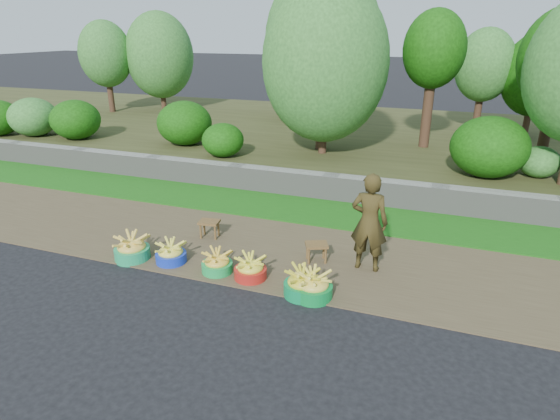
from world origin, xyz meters
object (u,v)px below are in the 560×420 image
(basin_c, at_px, (217,263))
(stool_left, at_px, (209,224))
(stool_right, at_px, (317,247))
(basin_d, at_px, (250,269))
(vendor_woman, at_px, (369,222))
(basin_a, at_px, (132,249))
(basin_e, at_px, (302,284))
(basin_f, at_px, (313,286))
(basin_b, at_px, (171,254))

(basin_c, bearing_deg, stool_left, 123.05)
(basin_c, xyz_separation_m, stool_right, (1.31, 0.84, 0.10))
(basin_d, xyz_separation_m, vendor_woman, (1.55, 0.89, 0.62))
(basin_d, bearing_deg, stool_left, 139.09)
(stool_left, bearing_deg, basin_d, -40.91)
(basin_a, height_order, vendor_woman, vendor_woman)
(basin_a, distance_m, basin_e, 2.89)
(basin_d, bearing_deg, vendor_woman, 29.76)
(basin_f, bearing_deg, basin_e, 176.12)
(basin_f, bearing_deg, stool_left, 150.90)
(basin_b, relative_size, basin_d, 0.99)
(basin_a, distance_m, stool_right, 2.94)
(basin_d, height_order, basin_f, basin_f)
(basin_f, bearing_deg, basin_c, 173.47)
(basin_e, bearing_deg, basin_c, 173.17)
(basin_c, height_order, vendor_woman, vendor_woman)
(basin_a, relative_size, basin_e, 1.07)
(basin_b, relative_size, vendor_woman, 0.32)
(basin_c, distance_m, basin_f, 1.57)
(basin_b, distance_m, basin_e, 2.24)
(basin_a, height_order, stool_left, basin_a)
(basin_b, xyz_separation_m, stool_left, (0.12, 1.05, 0.10))
(basin_e, distance_m, vendor_woman, 1.40)
(basin_d, bearing_deg, basin_b, 178.48)
(basin_c, relative_size, basin_f, 0.88)
(basin_d, distance_m, basin_f, 1.03)
(basin_e, height_order, stool_left, basin_e)
(basin_d, xyz_separation_m, basin_e, (0.86, -0.17, 0.01))
(basin_c, bearing_deg, stool_right, 32.59)
(basin_f, xyz_separation_m, stool_right, (-0.25, 1.02, 0.08))
(basin_b, xyz_separation_m, stool_right, (2.14, 0.81, 0.10))
(basin_c, relative_size, basin_e, 0.90)
(basin_f, bearing_deg, basin_d, 170.12)
(basin_a, bearing_deg, stool_right, 18.08)
(stool_left, bearing_deg, basin_f, -29.10)
(basin_a, relative_size, vendor_woman, 0.37)
(basin_b, height_order, basin_e, basin_e)
(basin_f, bearing_deg, vendor_woman, 63.23)
(basin_b, height_order, basin_d, basin_d)
(stool_right, bearing_deg, vendor_woman, 3.16)
(basin_e, distance_m, stool_left, 2.45)
(basin_c, xyz_separation_m, stool_left, (-0.70, 1.08, 0.11))
(basin_f, xyz_separation_m, stool_left, (-2.27, 1.26, 0.08))
(basin_d, height_order, basin_e, basin_e)
(basin_b, relative_size, basin_c, 1.03)
(basin_a, relative_size, basin_f, 1.05)
(basin_f, height_order, vendor_woman, vendor_woman)
(basin_d, xyz_separation_m, stool_right, (0.77, 0.84, 0.10))
(basin_d, relative_size, stool_right, 1.15)
(basin_a, bearing_deg, basin_d, 1.96)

